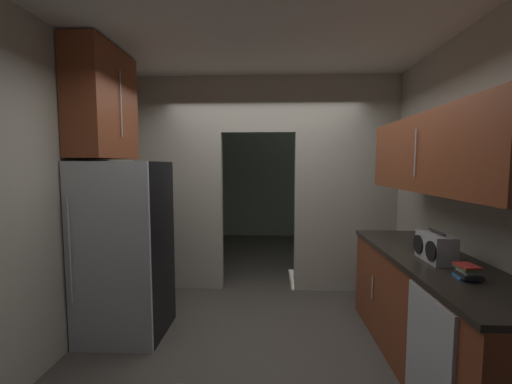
{
  "coord_description": "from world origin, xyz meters",
  "views": [
    {
      "loc": [
        0.09,
        -2.89,
        1.69
      ],
      "look_at": [
        -0.07,
        0.51,
        1.4
      ],
      "focal_mm": 22.31,
      "sensor_mm": 36.0,
      "label": 1
    }
  ],
  "objects_px": {
    "refrigerator": "(125,249)",
    "book_stack": "(468,272)",
    "boombox": "(435,247)",
    "dishwasher": "(428,363)"
  },
  "relations": [
    {
      "from": "refrigerator",
      "to": "book_stack",
      "type": "xyz_separation_m",
      "value": [
        2.73,
        -0.91,
        0.12
      ]
    },
    {
      "from": "refrigerator",
      "to": "dishwasher",
      "type": "bearing_deg",
      "value": -23.35
    },
    {
      "from": "boombox",
      "to": "book_stack",
      "type": "bearing_deg",
      "value": -88.44
    },
    {
      "from": "boombox",
      "to": "book_stack",
      "type": "xyz_separation_m",
      "value": [
        0.01,
        -0.39,
        -0.06
      ]
    },
    {
      "from": "dishwasher",
      "to": "boombox",
      "type": "height_order",
      "value": "boombox"
    },
    {
      "from": "dishwasher",
      "to": "book_stack",
      "type": "distance_m",
      "value": 0.64
    },
    {
      "from": "boombox",
      "to": "book_stack",
      "type": "height_order",
      "value": "boombox"
    },
    {
      "from": "refrigerator",
      "to": "book_stack",
      "type": "bearing_deg",
      "value": -18.44
    },
    {
      "from": "refrigerator",
      "to": "boombox",
      "type": "xyz_separation_m",
      "value": [
        2.72,
        -0.52,
        0.19
      ]
    },
    {
      "from": "refrigerator",
      "to": "boombox",
      "type": "bearing_deg",
      "value": -10.74
    }
  ]
}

